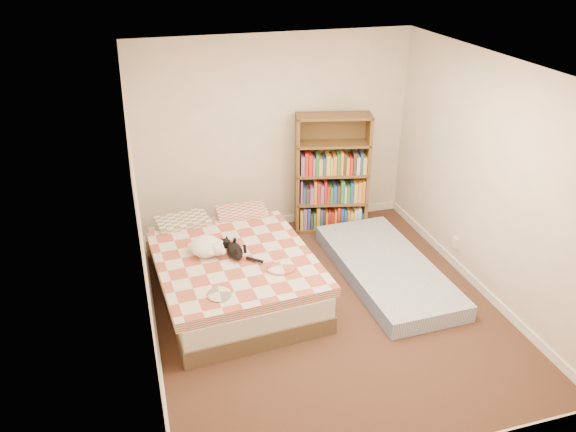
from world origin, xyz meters
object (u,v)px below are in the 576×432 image
object	(u,v)px
bookshelf	(331,188)
floor_mattress	(387,269)
bed	(232,269)
black_cat	(235,249)
white_dog	(207,246)

from	to	relation	value
bookshelf	floor_mattress	world-z (taller)	bookshelf
bed	black_cat	size ratio (longest dim) A/B	3.90
bed	black_cat	distance (m)	0.33
floor_mattress	white_dog	distance (m)	2.07
bed	bookshelf	world-z (taller)	bookshelf
bookshelf	white_dog	distance (m)	2.11
bookshelf	white_dog	size ratio (longest dim) A/B	4.04
black_cat	white_dog	size ratio (longest dim) A/B	1.51
bookshelf	black_cat	world-z (taller)	bookshelf
floor_mattress	black_cat	xyz separation A→B (m)	(-1.72, 0.11, 0.48)
bed	floor_mattress	distance (m)	1.77
bookshelf	black_cat	bearing A→B (deg)	-128.23
bookshelf	white_dog	bearing A→B (deg)	-134.74
bookshelf	black_cat	size ratio (longest dim) A/B	2.68
white_dog	black_cat	bearing A→B (deg)	-15.50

